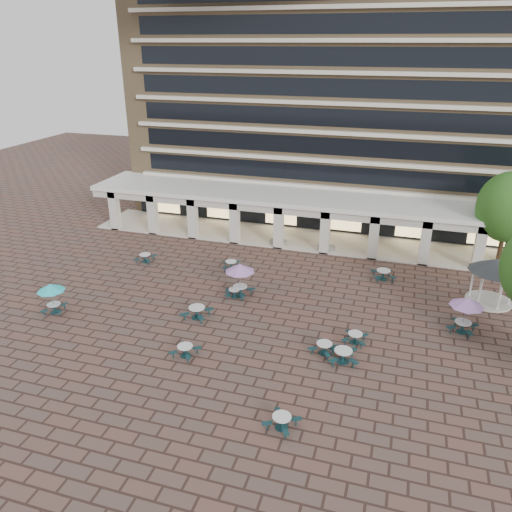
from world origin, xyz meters
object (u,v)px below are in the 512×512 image
at_px(picnic_table_0, 197,311).
at_px(planter_right, 326,245).
at_px(planter_left, 278,240).
at_px(picnic_table_3, 324,347).
at_px(picnic_table_2, 282,421).
at_px(gazebo, 495,270).

xyz_separation_m(picnic_table_0, planter_right, (6.44, 14.47, 0.01)).
xyz_separation_m(picnic_table_0, planter_left, (1.94, 14.47, 0.02)).
bearing_deg(picnic_table_3, picnic_table_2, -77.25).
bearing_deg(planter_left, picnic_table_0, -97.64).
bearing_deg(picnic_table_0, planter_right, 70.44).
distance_m(picnic_table_0, planter_left, 14.60).
bearing_deg(picnic_table_0, gazebo, 27.63).
relative_size(picnic_table_0, gazebo, 0.54).
bearing_deg(picnic_table_2, picnic_table_0, 149.82).
xyz_separation_m(picnic_table_0, gazebo, (19.35, 8.29, 2.04)).
height_order(picnic_table_3, planter_left, planter_left).
bearing_deg(gazebo, picnic_table_2, -123.59).
bearing_deg(planter_right, picnic_table_3, -80.80).
distance_m(picnic_table_0, picnic_table_3, 9.19).
bearing_deg(picnic_table_2, planter_left, 121.30).
height_order(picnic_table_0, planter_left, planter_left).
bearing_deg(picnic_table_0, picnic_table_3, -5.85).
xyz_separation_m(picnic_table_2, picnic_table_3, (0.89, 6.92, 0.00)).
bearing_deg(planter_left, picnic_table_3, -66.20).
height_order(picnic_table_2, gazebo, gazebo).
height_order(picnic_table_0, planter_right, planter_right).
bearing_deg(picnic_table_3, planter_left, 133.86).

